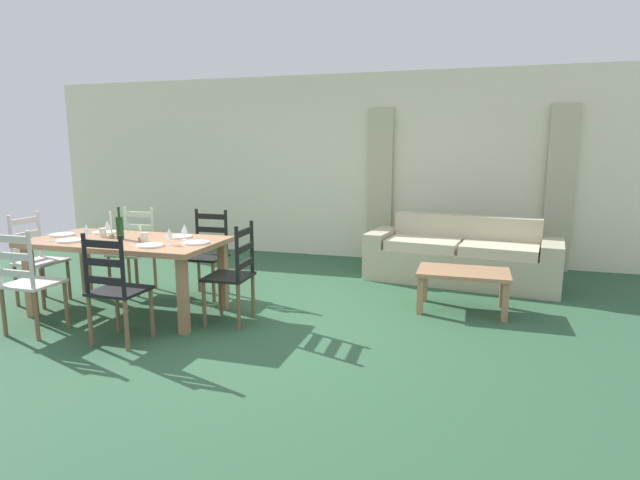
# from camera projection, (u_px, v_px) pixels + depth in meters

# --- Properties ---
(ground_plane) EXTENTS (9.60, 9.60, 0.02)m
(ground_plane) POSITION_uv_depth(u_px,v_px,m) (243.00, 324.00, 4.88)
(ground_plane) COLOR #2C5437
(wall_far) EXTENTS (9.60, 0.16, 2.70)m
(wall_far) POSITION_uv_depth(u_px,v_px,m) (334.00, 167.00, 7.75)
(wall_far) COLOR beige
(wall_far) RESTS_ON ground_plane
(curtain_panel_left) EXTENTS (0.35, 0.08, 2.20)m
(curtain_panel_left) POSITION_uv_depth(u_px,v_px,m) (380.00, 185.00, 7.46)
(curtain_panel_left) COLOR #B7B590
(curtain_panel_left) RESTS_ON ground_plane
(curtain_panel_right) EXTENTS (0.35, 0.08, 2.20)m
(curtain_panel_right) POSITION_uv_depth(u_px,v_px,m) (560.00, 189.00, 6.78)
(curtain_panel_right) COLOR #B7B590
(curtain_panel_right) RESTS_ON ground_plane
(dining_table) EXTENTS (1.90, 0.96, 0.75)m
(dining_table) POSITION_uv_depth(u_px,v_px,m) (127.00, 248.00, 5.07)
(dining_table) COLOR #A37551
(dining_table) RESTS_ON ground_plane
(dining_chair_near_left) EXTENTS (0.42, 0.40, 0.96)m
(dining_chair_near_left) POSITION_uv_depth(u_px,v_px,m) (28.00, 282.00, 4.52)
(dining_chair_near_left) COLOR beige
(dining_chair_near_left) RESTS_ON ground_plane
(dining_chair_near_right) EXTENTS (0.42, 0.40, 0.96)m
(dining_chair_near_right) POSITION_uv_depth(u_px,v_px,m) (115.00, 289.00, 4.29)
(dining_chair_near_right) COLOR black
(dining_chair_near_right) RESTS_ON ground_plane
(dining_chair_far_left) EXTENTS (0.42, 0.40, 0.96)m
(dining_chair_far_left) POSITION_uv_depth(u_px,v_px,m) (134.00, 250.00, 5.91)
(dining_chair_far_left) COLOR beige
(dining_chair_far_left) RESTS_ON ground_plane
(dining_chair_far_right) EXTENTS (0.43, 0.41, 0.96)m
(dining_chair_far_right) POSITION_uv_depth(u_px,v_px,m) (207.00, 254.00, 5.71)
(dining_chair_far_right) COLOR black
(dining_chair_far_right) RESTS_ON ground_plane
(dining_chair_head_west) EXTENTS (0.40, 0.42, 0.96)m
(dining_chair_head_west) POSITION_uv_depth(u_px,v_px,m) (37.00, 259.00, 5.45)
(dining_chair_head_west) COLOR beige
(dining_chair_head_west) RESTS_ON ground_plane
(dining_chair_head_east) EXTENTS (0.42, 0.44, 0.96)m
(dining_chair_head_east) POSITION_uv_depth(u_px,v_px,m) (234.00, 274.00, 4.80)
(dining_chair_head_east) COLOR black
(dining_chair_head_east) RESTS_ON ground_plane
(dinner_plate_near_left) EXTENTS (0.24, 0.24, 0.02)m
(dinner_plate_near_left) POSITION_uv_depth(u_px,v_px,m) (70.00, 240.00, 4.95)
(dinner_plate_near_left) COLOR white
(dinner_plate_near_left) RESTS_ON dining_table
(fork_near_left) EXTENTS (0.02, 0.17, 0.01)m
(fork_near_left) POSITION_uv_depth(u_px,v_px,m) (57.00, 240.00, 4.99)
(fork_near_left) COLOR silver
(fork_near_left) RESTS_ON dining_table
(dinner_plate_near_right) EXTENTS (0.24, 0.24, 0.02)m
(dinner_plate_near_right) POSITION_uv_depth(u_px,v_px,m) (150.00, 245.00, 4.69)
(dinner_plate_near_right) COLOR white
(dinner_plate_near_right) RESTS_ON dining_table
(fork_near_right) EXTENTS (0.02, 0.17, 0.01)m
(fork_near_right) POSITION_uv_depth(u_px,v_px,m) (136.00, 245.00, 4.74)
(fork_near_right) COLOR silver
(fork_near_right) RESTS_ON dining_table
(dinner_plate_far_left) EXTENTS (0.24, 0.24, 0.02)m
(dinner_plate_far_left) POSITION_uv_depth(u_px,v_px,m) (105.00, 232.00, 5.42)
(dinner_plate_far_left) COLOR white
(dinner_plate_far_left) RESTS_ON dining_table
(fork_far_left) EXTENTS (0.02, 0.17, 0.01)m
(fork_far_left) POSITION_uv_depth(u_px,v_px,m) (93.00, 232.00, 5.46)
(fork_far_left) COLOR silver
(fork_far_left) RESTS_ON dining_table
(dinner_plate_far_right) EXTENTS (0.24, 0.24, 0.02)m
(dinner_plate_far_right) POSITION_uv_depth(u_px,v_px,m) (180.00, 237.00, 5.16)
(dinner_plate_far_right) COLOR white
(dinner_plate_far_right) RESTS_ON dining_table
(fork_far_right) EXTENTS (0.03, 0.17, 0.01)m
(fork_far_right) POSITION_uv_depth(u_px,v_px,m) (167.00, 236.00, 5.21)
(fork_far_right) COLOR silver
(fork_far_right) RESTS_ON dining_table
(dinner_plate_head_west) EXTENTS (0.24, 0.24, 0.02)m
(dinner_plate_head_west) POSITION_uv_depth(u_px,v_px,m) (62.00, 235.00, 5.28)
(dinner_plate_head_west) COLOR white
(dinner_plate_head_west) RESTS_ON dining_table
(fork_head_west) EXTENTS (0.03, 0.17, 0.01)m
(fork_head_west) POSITION_uv_depth(u_px,v_px,m) (50.00, 235.00, 5.32)
(fork_head_west) COLOR silver
(fork_head_west) RESTS_ON dining_table
(dinner_plate_head_east) EXTENTS (0.24, 0.24, 0.02)m
(dinner_plate_head_east) POSITION_uv_depth(u_px,v_px,m) (196.00, 243.00, 4.83)
(dinner_plate_head_east) COLOR white
(dinner_plate_head_east) RESTS_ON dining_table
(fork_head_east) EXTENTS (0.03, 0.17, 0.01)m
(fork_head_east) POSITION_uv_depth(u_px,v_px,m) (182.00, 242.00, 4.88)
(fork_head_east) COLOR silver
(fork_head_east) RESTS_ON dining_table
(wine_bottle) EXTENTS (0.07, 0.07, 0.32)m
(wine_bottle) POSITION_uv_depth(u_px,v_px,m) (120.00, 227.00, 5.06)
(wine_bottle) COLOR #143819
(wine_bottle) RESTS_ON dining_table
(wine_glass_near_left) EXTENTS (0.06, 0.06, 0.16)m
(wine_glass_near_left) POSITION_uv_depth(u_px,v_px,m) (86.00, 229.00, 4.98)
(wine_glass_near_left) COLOR white
(wine_glass_near_left) RESTS_ON dining_table
(wine_glass_near_right) EXTENTS (0.06, 0.06, 0.16)m
(wine_glass_near_right) POSITION_uv_depth(u_px,v_px,m) (169.00, 233.00, 4.75)
(wine_glass_near_right) COLOR white
(wine_glass_near_right) RESTS_ON dining_table
(wine_glass_far_left) EXTENTS (0.06, 0.06, 0.16)m
(wine_glass_far_left) POSITION_uv_depth(u_px,v_px,m) (107.00, 225.00, 5.25)
(wine_glass_far_left) COLOR white
(wine_glass_far_left) RESTS_ON dining_table
(wine_glass_far_right) EXTENTS (0.06, 0.06, 0.16)m
(wine_glass_far_right) POSITION_uv_depth(u_px,v_px,m) (184.00, 229.00, 4.99)
(wine_glass_far_right) COLOR white
(wine_glass_far_right) RESTS_ON dining_table
(coffee_cup_primary) EXTENTS (0.07, 0.07, 0.09)m
(coffee_cup_primary) POSITION_uv_depth(u_px,v_px,m) (144.00, 237.00, 4.92)
(coffee_cup_primary) COLOR beige
(coffee_cup_primary) RESTS_ON dining_table
(coffee_cup_secondary) EXTENTS (0.07, 0.07, 0.09)m
(coffee_cup_secondary) POSITION_uv_depth(u_px,v_px,m) (103.00, 232.00, 5.19)
(coffee_cup_secondary) COLOR beige
(coffee_cup_secondary) RESTS_ON dining_table
(candle_tall) EXTENTS (0.05, 0.05, 0.27)m
(candle_tall) POSITION_uv_depth(u_px,v_px,m) (111.00, 230.00, 5.11)
(candle_tall) COLOR #998C66
(candle_tall) RESTS_ON dining_table
(candle_short) EXTENTS (0.05, 0.05, 0.15)m
(candle_short) POSITION_uv_depth(u_px,v_px,m) (141.00, 237.00, 4.96)
(candle_short) COLOR #998C66
(candle_short) RESTS_ON dining_table
(couch) EXTENTS (2.37, 1.11, 0.80)m
(couch) POSITION_uv_depth(u_px,v_px,m) (461.00, 258.00, 6.35)
(couch) COLOR #B3AA8E
(couch) RESTS_ON ground_plane
(coffee_table) EXTENTS (0.90, 0.56, 0.42)m
(coffee_table) POSITION_uv_depth(u_px,v_px,m) (463.00, 277.00, 5.18)
(coffee_table) COLOR #A37551
(coffee_table) RESTS_ON ground_plane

